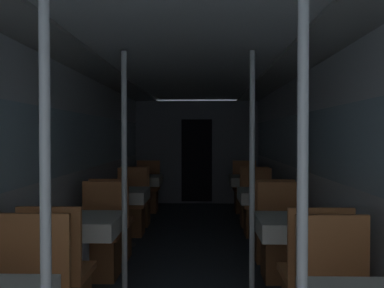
{
  "coord_description": "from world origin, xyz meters",
  "views": [
    {
      "loc": [
        0.13,
        -0.83,
        1.43
      ],
      "look_at": [
        0.02,
        3.33,
        1.35
      ],
      "focal_mm": 40.0,
      "sensor_mm": 36.0,
      "label": 1
    }
  ],
  "objects_px": {
    "chair_left_far_2": "(131,214)",
    "chair_left_far_3": "(147,196)",
    "chair_left_near_3": "(137,207)",
    "chair_right_far_2": "(258,215)",
    "chair_right_near_3": "(253,208)",
    "chair_left_near_2": "(112,234)",
    "dining_table_right_2": "(264,199)",
    "support_pole_left_1": "(124,177)",
    "chair_right_near_2": "(272,235)",
    "chair_right_far_1": "(282,249)",
    "dining_table_right_3": "(249,183)",
    "support_pole_left_0": "(46,219)",
    "dining_table_right_1": "(295,232)",
    "dining_table_left_1": "(82,230)",
    "dining_table_left_3": "(142,183)",
    "chair_right_far_3": "(245,197)",
    "dining_table_left_2": "(122,199)",
    "chair_left_far_1": "(100,248)",
    "support_pole_right_1": "(252,177)",
    "support_pole_right_0": "(302,220)"
  },
  "relations": [
    {
      "from": "chair_left_far_3",
      "to": "chair_left_near_2",
      "type": "bearing_deg",
      "value": 90.0
    },
    {
      "from": "dining_table_left_3",
      "to": "chair_right_far_1",
      "type": "height_order",
      "value": "chair_right_far_1"
    },
    {
      "from": "support_pole_right_0",
      "to": "chair_right_far_3",
      "type": "distance_m",
      "value": 6.2
    },
    {
      "from": "support_pole_left_1",
      "to": "chair_right_near_3",
      "type": "relative_size",
      "value": 2.26
    },
    {
      "from": "chair_left_near_3",
      "to": "chair_right_near_3",
      "type": "height_order",
      "value": "same"
    },
    {
      "from": "dining_table_left_3",
      "to": "chair_left_far_1",
      "type": "bearing_deg",
      "value": -90.0
    },
    {
      "from": "chair_left_near_2",
      "to": "dining_table_right_2",
      "type": "height_order",
      "value": "chair_left_near_2"
    },
    {
      "from": "support_pole_left_1",
      "to": "dining_table_right_2",
      "type": "distance_m",
      "value": 2.39
    },
    {
      "from": "support_pole_left_0",
      "to": "chair_right_far_2",
      "type": "height_order",
      "value": "support_pole_left_0"
    },
    {
      "from": "chair_left_near_3",
      "to": "chair_right_far_2",
      "type": "xyz_separation_m",
      "value": [
        1.83,
        -0.6,
        0.0
      ]
    },
    {
      "from": "chair_left_far_1",
      "to": "dining_table_left_2",
      "type": "xyz_separation_m",
      "value": [
        0.0,
        1.22,
        0.32
      ]
    },
    {
      "from": "chair_left_near_3",
      "to": "chair_right_far_1",
      "type": "bearing_deg",
      "value": -53.16
    },
    {
      "from": "chair_right_near_2",
      "to": "chair_left_near_2",
      "type": "bearing_deg",
      "value": 180.0
    },
    {
      "from": "support_pole_left_1",
      "to": "chair_right_far_2",
      "type": "relative_size",
      "value": 2.26
    },
    {
      "from": "support_pole_left_0",
      "to": "dining_table_right_1",
      "type": "relative_size",
      "value": 2.94
    },
    {
      "from": "support_pole_left_1",
      "to": "chair_right_near_2",
      "type": "bearing_deg",
      "value": 39.86
    },
    {
      "from": "support_pole_right_1",
      "to": "chair_right_near_2",
      "type": "height_order",
      "value": "support_pole_right_1"
    },
    {
      "from": "support_pole_left_1",
      "to": "dining_table_right_1",
      "type": "xyz_separation_m",
      "value": [
        1.46,
        0.0,
        -0.46
      ]
    },
    {
      "from": "chair_left_near_2",
      "to": "dining_table_right_3",
      "type": "distance_m",
      "value": 3.08
    },
    {
      "from": "chair_left_near_3",
      "to": "chair_right_far_3",
      "type": "xyz_separation_m",
      "value": [
        1.83,
        1.24,
        0.0
      ]
    },
    {
      "from": "chair_left_far_3",
      "to": "chair_right_near_2",
      "type": "xyz_separation_m",
      "value": [
        1.83,
        -3.08,
        0.0
      ]
    },
    {
      "from": "chair_left_near_2",
      "to": "chair_right_far_3",
      "type": "distance_m",
      "value": 3.58
    },
    {
      "from": "support_pole_left_0",
      "to": "chair_right_near_3",
      "type": "height_order",
      "value": "support_pole_left_0"
    },
    {
      "from": "chair_left_near_2",
      "to": "chair_right_near_2",
      "type": "relative_size",
      "value": 1.0
    },
    {
      "from": "chair_left_far_1",
      "to": "chair_left_far_2",
      "type": "relative_size",
      "value": 1.0
    },
    {
      "from": "dining_table_left_3",
      "to": "chair_right_near_3",
      "type": "relative_size",
      "value": 0.77
    },
    {
      "from": "dining_table_right_1",
      "to": "chair_right_far_2",
      "type": "distance_m",
      "value": 2.48
    },
    {
      "from": "chair_right_far_3",
      "to": "dining_table_left_1",
      "type": "bearing_deg",
      "value": 66.96
    },
    {
      "from": "chair_left_far_2",
      "to": "chair_right_far_1",
      "type": "distance_m",
      "value": 2.59
    },
    {
      "from": "chair_right_far_3",
      "to": "chair_right_near_2",
      "type": "bearing_deg",
      "value": 90.0
    },
    {
      "from": "support_pole_right_1",
      "to": "chair_right_near_3",
      "type": "relative_size",
      "value": 2.26
    },
    {
      "from": "dining_table_left_1",
      "to": "dining_table_right_3",
      "type": "relative_size",
      "value": 1.0
    },
    {
      "from": "chair_right_far_1",
      "to": "chair_right_near_3",
      "type": "relative_size",
      "value": 1.0
    },
    {
      "from": "chair_left_far_1",
      "to": "dining_table_left_3",
      "type": "distance_m",
      "value": 3.08
    },
    {
      "from": "chair_left_far_2",
      "to": "dining_table_left_3",
      "type": "xyz_separation_m",
      "value": [
        0.0,
        1.22,
        0.32
      ]
    },
    {
      "from": "chair_right_far_2",
      "to": "dining_table_right_3",
      "type": "xyz_separation_m",
      "value": [
        0.0,
        1.22,
        0.32
      ]
    },
    {
      "from": "chair_left_near_2",
      "to": "chair_right_near_2",
      "type": "height_order",
      "value": "same"
    },
    {
      "from": "chair_right_far_3",
      "to": "chair_left_far_2",
      "type": "bearing_deg",
      "value": 45.18
    },
    {
      "from": "dining_table_left_3",
      "to": "dining_table_left_2",
      "type": "bearing_deg",
      "value": -90.0
    },
    {
      "from": "chair_left_far_3",
      "to": "chair_right_far_1",
      "type": "relative_size",
      "value": 1.0
    },
    {
      "from": "chair_right_far_2",
      "to": "support_pole_left_0",
      "type": "bearing_deg",
      "value": 71.22
    },
    {
      "from": "dining_table_left_1",
      "to": "dining_table_right_1",
      "type": "distance_m",
      "value": 1.83
    },
    {
      "from": "chair_left_far_2",
      "to": "chair_left_far_3",
      "type": "xyz_separation_m",
      "value": [
        0.0,
        1.84,
        0.0
      ]
    },
    {
      "from": "chair_left_near_3",
      "to": "chair_right_far_1",
      "type": "distance_m",
      "value": 3.05
    },
    {
      "from": "support_pole_left_0",
      "to": "dining_table_left_2",
      "type": "bearing_deg",
      "value": 95.7
    },
    {
      "from": "chair_left_near_3",
      "to": "chair_left_far_3",
      "type": "relative_size",
      "value": 1.0
    },
    {
      "from": "dining_table_left_3",
      "to": "chair_left_near_3",
      "type": "bearing_deg",
      "value": -90.0
    },
    {
      "from": "chair_right_far_1",
      "to": "dining_table_right_3",
      "type": "height_order",
      "value": "chair_right_far_1"
    },
    {
      "from": "dining_table_right_2",
      "to": "chair_left_far_1",
      "type": "bearing_deg",
      "value": -146.28
    },
    {
      "from": "dining_table_left_1",
      "to": "dining_table_right_3",
      "type": "height_order",
      "value": "same"
    }
  ]
}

